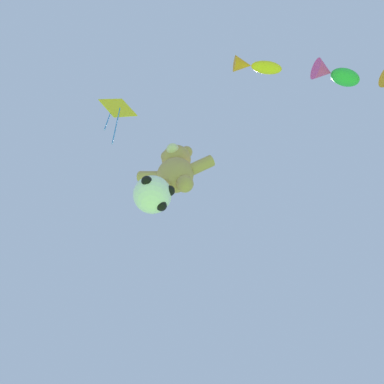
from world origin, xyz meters
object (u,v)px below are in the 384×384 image
(fish_kite_emerald, at_px, (334,74))
(diamond_kite, at_px, (117,110))
(soccer_ball_kite, at_px, (153,195))
(teddy_bear_kite, at_px, (175,170))
(fish_kite_goldfin, at_px, (255,66))

(fish_kite_emerald, bearing_deg, diamond_kite, -175.64)
(fish_kite_emerald, bearing_deg, soccer_ball_kite, -177.13)
(teddy_bear_kite, relative_size, diamond_kite, 0.61)
(soccer_ball_kite, height_order, diamond_kite, diamond_kite)
(fish_kite_emerald, xyz_separation_m, diamond_kite, (-6.81, -0.52, 0.19))
(fish_kite_goldfin, height_order, diamond_kite, diamond_kite)
(fish_kite_goldfin, bearing_deg, diamond_kite, 175.02)
(soccer_ball_kite, xyz_separation_m, fish_kite_goldfin, (2.94, -0.65, 4.99))
(soccer_ball_kite, height_order, fish_kite_goldfin, fish_kite_goldfin)
(fish_kite_emerald, distance_m, diamond_kite, 6.84)
(teddy_bear_kite, xyz_separation_m, fish_kite_emerald, (4.88, 0.00, 3.82))
(teddy_bear_kite, xyz_separation_m, diamond_kite, (-1.94, -0.51, 4.00))
(fish_kite_emerald, bearing_deg, teddy_bear_kite, -179.94)
(soccer_ball_kite, bearing_deg, fish_kite_goldfin, -12.41)
(teddy_bear_kite, xyz_separation_m, fish_kite_goldfin, (2.56, -0.91, 3.60))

